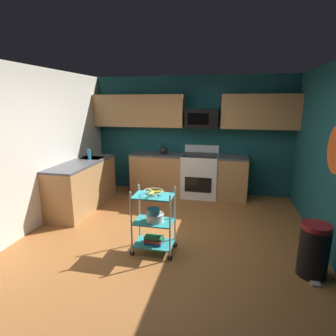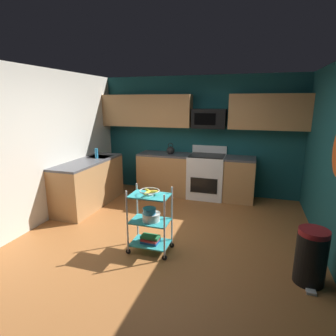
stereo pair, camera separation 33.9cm
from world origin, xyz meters
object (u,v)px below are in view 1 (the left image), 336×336
at_px(oven_range, 200,175).
at_px(book_stack, 154,240).
at_px(mixing_bowl_large, 155,217).
at_px(fruit_bowl, 153,192).
at_px(microwave, 202,118).
at_px(rolling_cart, 154,221).
at_px(kettle, 164,150).
at_px(trash_can, 314,250).
at_px(mixing_bowl_small, 153,211).
at_px(dish_soap_bottle, 89,155).

relative_size(oven_range, book_stack, 4.25).
xyz_separation_m(oven_range, book_stack, (-0.36, -2.49, -0.30)).
bearing_deg(mixing_bowl_large, fruit_bowl, 180.00).
xyz_separation_m(microwave, rolling_cart, (-0.36, -2.59, -1.25)).
relative_size(microwave, mixing_bowl_large, 2.78).
bearing_deg(microwave, rolling_cart, -97.93).
relative_size(oven_range, microwave, 1.57).
distance_m(oven_range, mixing_bowl_large, 2.51).
relative_size(fruit_bowl, kettle, 1.03).
bearing_deg(oven_range, trash_can, -57.66).
bearing_deg(fruit_bowl, mixing_bowl_small, -77.89).
relative_size(oven_range, mixing_bowl_small, 6.04).
xyz_separation_m(kettle, dish_soap_bottle, (-1.30, -0.93, 0.02)).
xyz_separation_m(microwave, book_stack, (-0.36, -2.59, -1.52)).
height_order(kettle, dish_soap_bottle, kettle).
height_order(oven_range, dish_soap_bottle, dish_soap_bottle).
xyz_separation_m(mixing_bowl_large, trash_can, (1.98, -0.10, -0.19)).
distance_m(book_stack, dish_soap_bottle, 2.50).
relative_size(fruit_bowl, dish_soap_bottle, 1.36).
distance_m(fruit_bowl, book_stack, 0.70).
bearing_deg(oven_range, microwave, 90.26).
xyz_separation_m(oven_range, kettle, (-0.82, -0.00, 0.52)).
height_order(oven_range, kettle, kettle).
bearing_deg(fruit_bowl, kettle, 100.40).
distance_m(mixing_bowl_large, dish_soap_bottle, 2.42).
bearing_deg(mixing_bowl_small, oven_range, 82.04).
bearing_deg(mixing_bowl_small, fruit_bowl, 102.11).
height_order(mixing_bowl_small, book_stack, mixing_bowl_small).
distance_m(microwave, trash_can, 3.44).
bearing_deg(trash_can, mixing_bowl_large, 177.13).
distance_m(oven_range, dish_soap_bottle, 2.38).
relative_size(oven_range, fruit_bowl, 4.04).
bearing_deg(trash_can, microwave, 121.33).
height_order(mixing_bowl_large, mixing_bowl_small, mixing_bowl_small).
xyz_separation_m(oven_range, rolling_cart, (-0.36, -2.49, -0.03)).
height_order(fruit_bowl, kettle, kettle).
bearing_deg(mixing_bowl_small, dish_soap_bottle, 137.89).
height_order(mixing_bowl_large, kettle, kettle).
bearing_deg(rolling_cart, fruit_bowl, -90.00).
distance_m(oven_range, book_stack, 2.53).
relative_size(kettle, dish_soap_bottle, 1.32).
bearing_deg(kettle, trash_can, -46.45).
relative_size(rolling_cart, mixing_bowl_small, 5.03).
distance_m(oven_range, fruit_bowl, 2.55).
height_order(rolling_cart, dish_soap_bottle, dish_soap_bottle).
bearing_deg(kettle, fruit_bowl, -79.60).
bearing_deg(mixing_bowl_small, mixing_bowl_large, 77.39).
relative_size(oven_range, rolling_cart, 1.20).
bearing_deg(mixing_bowl_large, rolling_cart, 180.00).
bearing_deg(fruit_bowl, trash_can, -2.84).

